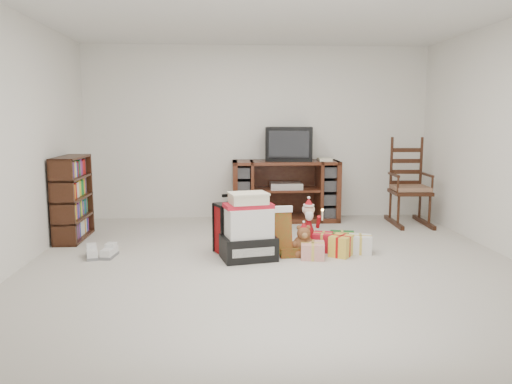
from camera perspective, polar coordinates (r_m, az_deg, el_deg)
room at (r=4.87m, az=2.15°, el=5.90°), size 5.01×5.01×2.51m
tv_stand at (r=7.16m, az=3.38°, el=0.15°), size 1.51×0.55×0.86m
bookshelf at (r=6.44m, az=-20.23°, el=-0.81°), size 0.28×0.83×1.01m
rocking_chair at (r=7.26m, az=17.02°, el=-0.14°), size 0.54×0.85×1.25m
gift_pile at (r=5.20m, az=-0.88°, el=-4.47°), size 0.62×0.51×0.69m
red_suitcase at (r=5.47m, az=-2.34°, el=-4.06°), size 0.48×0.38×0.65m
stocking at (r=5.30m, az=3.03°, el=-4.53°), size 0.27×0.14×0.55m
teddy_bear at (r=5.40m, az=5.42°, el=-5.74°), size 0.22×0.19×0.33m
santa_figurine at (r=5.73m, az=6.00°, el=-4.15°), size 0.28×0.27×0.57m
mrs_claus_figurine at (r=6.16m, az=-1.92°, el=-3.22°), size 0.28×0.26×0.57m
sneaker_pair at (r=5.57m, az=-17.33°, el=-6.66°), size 0.35×0.30×0.10m
gift_cluster at (r=5.54m, az=9.46°, el=-5.74°), size 0.69×0.78×0.23m
crt_television at (r=7.13m, az=3.79°, el=5.51°), size 0.71×0.55×0.48m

